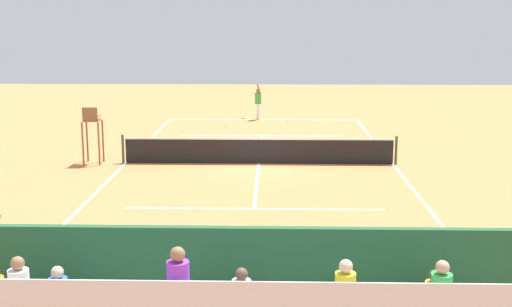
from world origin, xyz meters
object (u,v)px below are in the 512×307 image
(umpire_chair, at_px, (92,129))
(tennis_ball_near, at_px, (288,122))
(tennis_net, at_px, (259,150))
(tennis_racket, at_px, (247,119))
(tennis_player, at_px, (258,101))
(tennis_ball_far, at_px, (225,127))
(courtside_bench, at_px, (372,293))

(umpire_chair, distance_m, tennis_ball_near, 12.68)
(tennis_net, bearing_deg, tennis_racket, -85.61)
(tennis_player, relative_size, tennis_ball_far, 29.18)
(tennis_ball_far, bearing_deg, tennis_net, 102.75)
(umpire_chair, height_order, tennis_racket, umpire_chair)
(umpire_chair, distance_m, tennis_player, 12.62)
(tennis_player, relative_size, tennis_racket, 3.40)
(umpire_chair, xyz_separation_m, courtside_bench, (-8.51, 13.15, -0.76))
(courtside_bench, height_order, tennis_ball_far, courtside_bench)
(tennis_net, height_order, tennis_ball_near, tennis_net)
(tennis_racket, height_order, tennis_ball_near, tennis_ball_near)
(tennis_net, xyz_separation_m, tennis_player, (0.28, -11.01, 0.51))
(tennis_ball_near, relative_size, tennis_ball_far, 1.00)
(courtside_bench, relative_size, tennis_ball_far, 27.27)
(tennis_racket, relative_size, tennis_ball_far, 8.57)
(tennis_net, relative_size, tennis_player, 5.35)
(tennis_net, xyz_separation_m, tennis_ball_far, (1.88, -8.31, -0.47))
(courtside_bench, distance_m, tennis_ball_far, 21.99)
(tennis_player, height_order, tennis_racket, tennis_player)
(umpire_chair, height_order, tennis_ball_far, umpire_chair)
(tennis_net, height_order, tennis_racket, tennis_net)
(tennis_ball_near, bearing_deg, tennis_racket, -27.18)
(tennis_net, height_order, tennis_ball_far, tennis_net)
(tennis_net, height_order, courtside_bench, tennis_net)
(tennis_net, distance_m, tennis_ball_near, 10.12)
(tennis_net, distance_m, tennis_racket, 11.17)
(tennis_net, relative_size, umpire_chair, 4.81)
(tennis_net, height_order, tennis_player, tennis_player)
(umpire_chair, bearing_deg, tennis_player, -117.99)
(tennis_net, relative_size, tennis_ball_far, 156.06)
(tennis_ball_far, bearing_deg, tennis_player, -120.63)
(tennis_net, distance_m, umpire_chair, 6.25)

